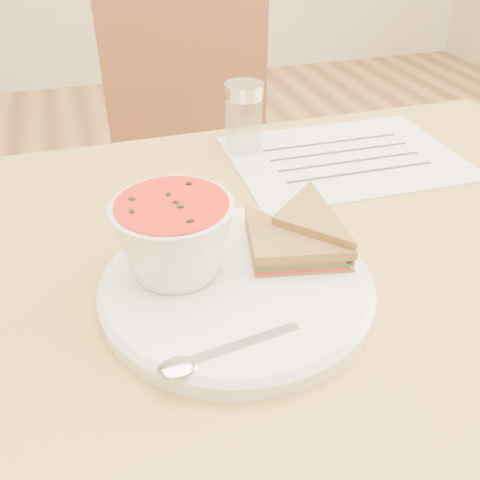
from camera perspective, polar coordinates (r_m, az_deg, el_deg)
name	(u,v)px	position (r m, az deg, el deg)	size (l,w,h in m)	color
dining_table	(278,448)	(0.88, 4.07, -21.21)	(1.00, 0.70, 0.75)	olive
chair_far	(194,203)	(1.30, -4.97, 3.97)	(0.39, 0.39, 0.89)	brown
plate	(237,287)	(0.54, -0.37, -5.03)	(0.27, 0.27, 0.02)	white
soup_bowl	(175,241)	(0.52, -6.97, -0.08)	(0.12, 0.12, 0.08)	white
sandwich_half_a	(255,271)	(0.52, 1.59, -3.30)	(0.10, 0.10, 0.03)	olive
sandwich_half_b	(271,229)	(0.56, 3.37, 1.19)	(0.09, 0.09, 0.03)	olive
spoon	(234,348)	(0.46, -0.67, -11.48)	(0.17, 0.03, 0.01)	silver
paper_menu	(345,157)	(0.82, 11.11, 8.64)	(0.33, 0.24, 0.00)	white
condiment_shaker	(244,118)	(0.81, 0.42, 12.87)	(0.06, 0.06, 0.10)	silver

